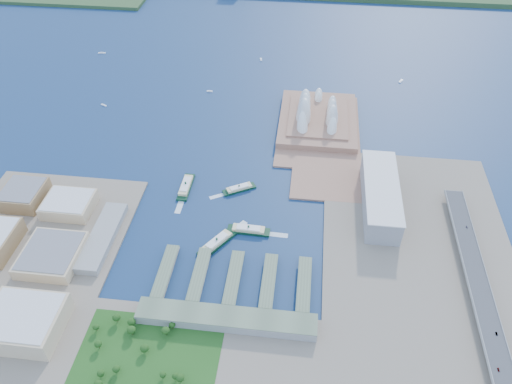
# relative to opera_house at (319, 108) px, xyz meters

# --- Properties ---
(ground) EXTENTS (3000.00, 3000.00, 0.00)m
(ground) POSITION_rel_opera_house_xyz_m (-105.00, -280.00, -32.00)
(ground) COLOR #0D1F3F
(ground) RESTS_ON ground
(west_land) EXTENTS (220.00, 390.00, 3.00)m
(west_land) POSITION_rel_opera_house_xyz_m (-355.00, -385.00, -30.50)
(west_land) COLOR #7B6F5E
(west_land) RESTS_ON ground
(east_land) EXTENTS (240.00, 500.00, 3.00)m
(east_land) POSITION_rel_opera_house_xyz_m (135.00, -330.00, -30.50)
(east_land) COLOR #7B6F5E
(east_land) RESTS_ON ground
(peninsula) EXTENTS (135.00, 220.00, 3.00)m
(peninsula) POSITION_rel_opera_house_xyz_m (2.50, -20.00, -30.50)
(peninsula) COLOR #936750
(peninsula) RESTS_ON ground
(opera_house) EXTENTS (134.00, 180.00, 58.00)m
(opera_house) POSITION_rel_opera_house_xyz_m (0.00, 0.00, 0.00)
(opera_house) COLOR white
(opera_house) RESTS_ON peninsula
(toaster_building) EXTENTS (45.00, 155.00, 35.00)m
(toaster_building) POSITION_rel_opera_house_xyz_m (90.00, -200.00, -11.50)
(toaster_building) COLOR gray
(toaster_building) RESTS_ON east_land
(expressway) EXTENTS (26.00, 340.00, 11.85)m
(expressway) POSITION_rel_opera_house_xyz_m (195.00, -340.00, -23.07)
(expressway) COLOR gray
(expressway) RESTS_ON east_land
(west_buildings) EXTENTS (200.00, 280.00, 27.00)m
(west_buildings) POSITION_rel_opera_house_xyz_m (-355.00, -350.00, -15.50)
(west_buildings) COLOR olive
(west_buildings) RESTS_ON west_land
(ferry_wharves) EXTENTS (184.00, 90.00, 9.30)m
(ferry_wharves) POSITION_rel_opera_house_xyz_m (-91.00, -355.00, -27.35)
(ferry_wharves) COLOR #56664D
(ferry_wharves) RESTS_ON ground
(terminal_building) EXTENTS (200.00, 28.00, 12.00)m
(terminal_building) POSITION_rel_opera_house_xyz_m (-90.00, -415.00, -23.00)
(terminal_building) COLOR gray
(terminal_building) RESTS_ON south_land
(park) EXTENTS (150.00, 110.00, 16.00)m
(park) POSITION_rel_opera_house_xyz_m (-165.00, -470.00, -21.00)
(park) COLOR #194714
(park) RESTS_ON south_land
(ferry_a) EXTENTS (15.30, 58.85, 11.11)m
(ferry_a) POSITION_rel_opera_house_xyz_m (-186.81, -193.23, -26.44)
(ferry_a) COLOR black
(ferry_a) RESTS_ON ground
(ferry_b) EXTENTS (48.96, 35.58, 9.32)m
(ferry_b) POSITION_rel_opera_house_xyz_m (-108.80, -188.27, -27.34)
(ferry_b) COLOR black
(ferry_b) RESTS_ON ground
(ferry_c) EXTENTS (46.05, 58.18, 11.32)m
(ferry_c) POSITION_rel_opera_house_xyz_m (-121.78, -298.01, -26.34)
(ferry_c) COLOR black
(ferry_c) RESTS_ON ground
(ferry_d) EXTENTS (57.33, 16.55, 10.75)m
(ferry_d) POSITION_rel_opera_house_xyz_m (-84.28, -270.22, -26.63)
(ferry_d) COLOR black
(ferry_d) RESTS_ON ground
(boat_a) EXTENTS (12.07, 8.02, 2.31)m
(boat_a) POSITION_rel_opera_house_xyz_m (-385.56, 13.15, -30.84)
(boat_a) COLOR white
(boat_a) RESTS_ON ground
(boat_b) EXTENTS (10.45, 3.90, 2.80)m
(boat_b) POSITION_rel_opera_house_xyz_m (-204.57, 84.11, -30.60)
(boat_b) COLOR white
(boat_b) RESTS_ON ground
(boat_c) EXTENTS (9.70, 13.65, 3.01)m
(boat_c) POSITION_rel_opera_house_xyz_m (157.12, 166.56, -30.49)
(boat_c) COLOR white
(boat_c) RESTS_ON ground
(boat_d) EXTENTS (15.77, 5.52, 2.61)m
(boat_d) POSITION_rel_opera_house_xyz_m (-462.29, 215.11, -30.70)
(boat_d) COLOR white
(boat_d) RESTS_ON ground
(boat_e) EXTENTS (5.67, 12.31, 2.91)m
(boat_e) POSITION_rel_opera_house_xyz_m (-123.02, 224.95, -30.55)
(boat_e) COLOR white
(boat_e) RESTS_ON ground
(car_a) EXTENTS (1.62, 4.02, 1.37)m
(car_a) POSITION_rel_opera_house_xyz_m (191.00, -445.72, -16.47)
(car_a) COLOR slate
(car_a) RESTS_ON expressway
(car_b) EXTENTS (1.46, 4.19, 1.38)m
(car_b) POSITION_rel_opera_house_xyz_m (199.00, -403.45, -16.46)
(car_b) COLOR slate
(car_b) RESTS_ON expressway
(car_c) EXTENTS (1.69, 4.16, 1.21)m
(car_c) POSITION_rel_opera_house_xyz_m (199.00, -242.83, -16.55)
(car_c) COLOR slate
(car_c) RESTS_ON expressway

